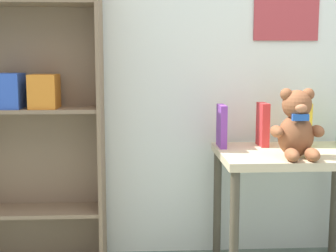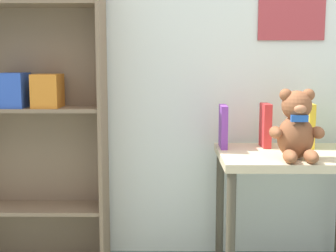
{
  "view_description": "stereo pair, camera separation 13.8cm",
  "coord_description": "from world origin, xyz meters",
  "px_view_note": "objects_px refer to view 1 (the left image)",
  "views": [
    {
      "loc": [
        -0.44,
        -0.99,
        1.01
      ],
      "look_at": [
        -0.32,
        1.14,
        0.71
      ],
      "focal_mm": 50.0,
      "sensor_mm": 36.0,
      "label": 1
    },
    {
      "loc": [
        -0.3,
        -0.99,
        1.01
      ],
      "look_at": [
        -0.32,
        1.14,
        0.71
      ],
      "focal_mm": 50.0,
      "sensor_mm": 36.0,
      "label": 2
    }
  ],
  "objects_px": {
    "display_table": "(291,169)",
    "book_standing_red": "(263,124)",
    "bookshelf_side": "(29,91)",
    "teddy_bear": "(297,126)",
    "book_standing_yellow": "(305,124)",
    "book_standing_purple": "(222,126)"
  },
  "relations": [
    {
      "from": "display_table",
      "to": "book_standing_red",
      "type": "bearing_deg",
      "value": 125.28
    },
    {
      "from": "bookshelf_side",
      "to": "teddy_bear",
      "type": "bearing_deg",
      "value": -15.76
    },
    {
      "from": "display_table",
      "to": "teddy_bear",
      "type": "xyz_separation_m",
      "value": [
        -0.03,
        -0.14,
        0.22
      ]
    },
    {
      "from": "book_standing_red",
      "to": "book_standing_yellow",
      "type": "height_order",
      "value": "book_standing_yellow"
    },
    {
      "from": "bookshelf_side",
      "to": "display_table",
      "type": "bearing_deg",
      "value": -9.39
    },
    {
      "from": "bookshelf_side",
      "to": "book_standing_purple",
      "type": "height_order",
      "value": "bookshelf_side"
    },
    {
      "from": "teddy_bear",
      "to": "book_standing_purple",
      "type": "relative_size",
      "value": 1.46
    },
    {
      "from": "display_table",
      "to": "teddy_bear",
      "type": "distance_m",
      "value": 0.26
    },
    {
      "from": "bookshelf_side",
      "to": "book_standing_purple",
      "type": "relative_size",
      "value": 7.65
    },
    {
      "from": "bookshelf_side",
      "to": "book_standing_yellow",
      "type": "relative_size",
      "value": 7.35
    },
    {
      "from": "book_standing_red",
      "to": "teddy_bear",
      "type": "bearing_deg",
      "value": -76.45
    },
    {
      "from": "teddy_bear",
      "to": "bookshelf_side",
      "type": "bearing_deg",
      "value": 164.24
    },
    {
      "from": "bookshelf_side",
      "to": "book_standing_red",
      "type": "height_order",
      "value": "bookshelf_side"
    },
    {
      "from": "display_table",
      "to": "book_standing_red",
      "type": "xyz_separation_m",
      "value": [
        -0.1,
        0.14,
        0.19
      ]
    },
    {
      "from": "bookshelf_side",
      "to": "teddy_bear",
      "type": "xyz_separation_m",
      "value": [
        1.2,
        -0.34,
        -0.14
      ]
    },
    {
      "from": "bookshelf_side",
      "to": "book_standing_yellow",
      "type": "distance_m",
      "value": 1.35
    },
    {
      "from": "teddy_bear",
      "to": "book_standing_red",
      "type": "bearing_deg",
      "value": 104.85
    },
    {
      "from": "bookshelf_side",
      "to": "book_standing_yellow",
      "type": "height_order",
      "value": "bookshelf_side"
    },
    {
      "from": "teddy_bear",
      "to": "book_standing_red",
      "type": "distance_m",
      "value": 0.29
    },
    {
      "from": "book_standing_purple",
      "to": "book_standing_yellow",
      "type": "relative_size",
      "value": 0.96
    },
    {
      "from": "book_standing_red",
      "to": "bookshelf_side",
      "type": "bearing_deg",
      "value": 175.7
    },
    {
      "from": "bookshelf_side",
      "to": "book_standing_red",
      "type": "bearing_deg",
      "value": -2.99
    }
  ]
}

